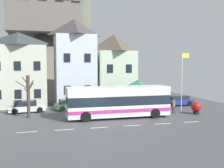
{
  "coord_description": "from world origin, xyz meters",
  "views": [
    {
      "loc": [
        -5.08,
        -25.92,
        5.54
      ],
      "look_at": [
        2.99,
        4.02,
        3.25
      ],
      "focal_mm": 44.45,
      "sensor_mm": 36.0,
      "label": 1
    }
  ],
  "objects_px": {
    "townhouse_02": "(114,69)",
    "flagpole": "(182,77)",
    "hilltop_castle": "(44,57)",
    "pedestrian_01": "(156,105)",
    "parked_car_02": "(26,107)",
    "pedestrian_00": "(174,105)",
    "parked_car_03": "(144,102)",
    "bus_shelter": "(138,85)",
    "parked_car_01": "(177,100)",
    "bare_tree_01": "(28,96)",
    "transit_bus": "(118,102)",
    "parked_car_04": "(71,105)",
    "harbour_buoy": "(196,107)",
    "public_bench": "(147,104)",
    "townhouse_01": "(74,62)",
    "townhouse_00": "(19,70)"
  },
  "relations": [
    {
      "from": "parked_car_01",
      "to": "bare_tree_01",
      "type": "bearing_deg",
      "value": 9.13
    },
    {
      "from": "parked_car_01",
      "to": "harbour_buoy",
      "type": "bearing_deg",
      "value": 78.9
    },
    {
      "from": "parked_car_01",
      "to": "bare_tree_01",
      "type": "relative_size",
      "value": 0.97
    },
    {
      "from": "parked_car_03",
      "to": "bus_shelter",
      "type": "bearing_deg",
      "value": -120.92
    },
    {
      "from": "townhouse_02",
      "to": "bare_tree_01",
      "type": "relative_size",
      "value": 2.21
    },
    {
      "from": "transit_bus",
      "to": "parked_car_01",
      "type": "height_order",
      "value": "transit_bus"
    },
    {
      "from": "townhouse_00",
      "to": "flagpole",
      "type": "height_order",
      "value": "townhouse_00"
    },
    {
      "from": "pedestrian_00",
      "to": "public_bench",
      "type": "relative_size",
      "value": 1.06
    },
    {
      "from": "townhouse_02",
      "to": "harbour_buoy",
      "type": "distance_m",
      "value": 13.48
    },
    {
      "from": "parked_car_01",
      "to": "parked_car_02",
      "type": "distance_m",
      "value": 19.1
    },
    {
      "from": "townhouse_01",
      "to": "flagpole",
      "type": "relative_size",
      "value": 1.69
    },
    {
      "from": "parked_car_01",
      "to": "parked_car_02",
      "type": "height_order",
      "value": "parked_car_02"
    },
    {
      "from": "parked_car_03",
      "to": "parked_car_04",
      "type": "bearing_deg",
      "value": -176.5
    },
    {
      "from": "bare_tree_01",
      "to": "hilltop_castle",
      "type": "bearing_deg",
      "value": 85.61
    },
    {
      "from": "parked_car_01",
      "to": "pedestrian_01",
      "type": "distance_m",
      "value": 6.54
    },
    {
      "from": "transit_bus",
      "to": "parked_car_02",
      "type": "relative_size",
      "value": 2.5
    },
    {
      "from": "townhouse_02",
      "to": "parked_car_04",
      "type": "bearing_deg",
      "value": -144.37
    },
    {
      "from": "flagpole",
      "to": "bare_tree_01",
      "type": "relative_size",
      "value": 1.57
    },
    {
      "from": "townhouse_01",
      "to": "hilltop_castle",
      "type": "height_order",
      "value": "hilltop_castle"
    },
    {
      "from": "parked_car_03",
      "to": "pedestrian_01",
      "type": "distance_m",
      "value": 3.89
    },
    {
      "from": "townhouse_01",
      "to": "pedestrian_01",
      "type": "relative_size",
      "value": 7.27
    },
    {
      "from": "flagpole",
      "to": "bare_tree_01",
      "type": "xyz_separation_m",
      "value": [
        -17.34,
        0.19,
        -1.68
      ]
    },
    {
      "from": "townhouse_02",
      "to": "flagpole",
      "type": "relative_size",
      "value": 1.41
    },
    {
      "from": "parked_car_02",
      "to": "pedestrian_00",
      "type": "distance_m",
      "value": 16.64
    },
    {
      "from": "pedestrian_00",
      "to": "public_bench",
      "type": "distance_m",
      "value": 4.87
    },
    {
      "from": "flagpole",
      "to": "harbour_buoy",
      "type": "distance_m",
      "value": 4.07
    },
    {
      "from": "parked_car_01",
      "to": "parked_car_02",
      "type": "relative_size",
      "value": 1.0
    },
    {
      "from": "parked_car_02",
      "to": "parked_car_04",
      "type": "relative_size",
      "value": 1.05
    },
    {
      "from": "parked_car_01",
      "to": "parked_car_03",
      "type": "xyz_separation_m",
      "value": [
        -4.83,
        -0.4,
        0.01
      ]
    },
    {
      "from": "transit_bus",
      "to": "bus_shelter",
      "type": "relative_size",
      "value": 2.9
    },
    {
      "from": "townhouse_00",
      "to": "pedestrian_01",
      "type": "xyz_separation_m",
      "value": [
        15.13,
        -8.86,
        -3.9
      ]
    },
    {
      "from": "townhouse_02",
      "to": "parked_car_01",
      "type": "height_order",
      "value": "townhouse_02"
    },
    {
      "from": "bus_shelter",
      "to": "townhouse_01",
      "type": "bearing_deg",
      "value": 131.08
    },
    {
      "from": "bus_shelter",
      "to": "pedestrian_00",
      "type": "height_order",
      "value": "bus_shelter"
    },
    {
      "from": "pedestrian_01",
      "to": "bus_shelter",
      "type": "bearing_deg",
      "value": 130.71
    },
    {
      "from": "bus_shelter",
      "to": "pedestrian_00",
      "type": "xyz_separation_m",
      "value": [
        3.3,
        -2.61,
        -2.1
      ]
    },
    {
      "from": "parked_car_02",
      "to": "flagpole",
      "type": "relative_size",
      "value": 0.62
    },
    {
      "from": "parked_car_02",
      "to": "harbour_buoy",
      "type": "distance_m",
      "value": 19.03
    },
    {
      "from": "parked_car_01",
      "to": "harbour_buoy",
      "type": "height_order",
      "value": "harbour_buoy"
    },
    {
      "from": "hilltop_castle",
      "to": "transit_bus",
      "type": "height_order",
      "value": "hilltop_castle"
    },
    {
      "from": "townhouse_02",
      "to": "parked_car_03",
      "type": "xyz_separation_m",
      "value": [
        2.51,
        -5.34,
        -4.14
      ]
    },
    {
      "from": "bus_shelter",
      "to": "public_bench",
      "type": "relative_size",
      "value": 2.53
    },
    {
      "from": "bare_tree_01",
      "to": "parked_car_03",
      "type": "bearing_deg",
      "value": 12.95
    },
    {
      "from": "harbour_buoy",
      "to": "bare_tree_01",
      "type": "distance_m",
      "value": 17.96
    },
    {
      "from": "hilltop_castle",
      "to": "pedestrian_01",
      "type": "height_order",
      "value": "hilltop_castle"
    },
    {
      "from": "harbour_buoy",
      "to": "townhouse_02",
      "type": "bearing_deg",
      "value": 119.37
    },
    {
      "from": "transit_bus",
      "to": "parked_car_03",
      "type": "xyz_separation_m",
      "value": [
        5.03,
        5.57,
        -0.95
      ]
    },
    {
      "from": "parked_car_04",
      "to": "pedestrian_00",
      "type": "xyz_separation_m",
      "value": [
        10.83,
        -5.28,
        0.27
      ]
    },
    {
      "from": "flagpole",
      "to": "bare_tree_01",
      "type": "bearing_deg",
      "value": 179.38
    },
    {
      "from": "townhouse_01",
      "to": "transit_bus",
      "type": "relative_size",
      "value": 1.09
    }
  ]
}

